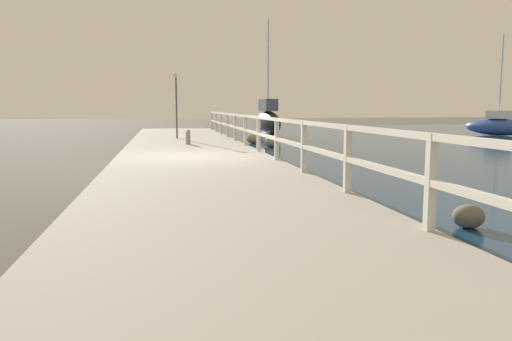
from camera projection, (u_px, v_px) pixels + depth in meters
name	position (u px, v px, depth m)	size (l,w,h in m)	color
ground_plane	(195.00, 169.00, 13.64)	(120.00, 120.00, 0.00)	#4C473D
dock_walkway	(195.00, 163.00, 13.62)	(4.23, 36.00, 0.35)	#9E998E
railing	(267.00, 129.00, 13.87)	(0.10, 32.50, 1.06)	silver
boulder_far_strip	(271.00, 142.00, 21.01)	(0.57, 0.51, 0.43)	gray
boulder_downstream	(468.00, 216.00, 6.98)	(0.45, 0.40, 0.34)	#666056
boulder_mid_strip	(253.00, 139.00, 23.08)	(0.62, 0.56, 0.46)	gray
mooring_bollard	(188.00, 137.00, 17.94)	(0.17, 0.17, 0.53)	gray
dock_lamp	(176.00, 95.00, 21.08)	(0.20, 0.20, 2.77)	#514C47
sailboat_blue	(498.00, 126.00, 29.49)	(2.70, 4.30, 5.84)	#2D4C9E
sailboat_black	(268.00, 121.00, 28.93)	(1.27, 4.04, 6.67)	black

